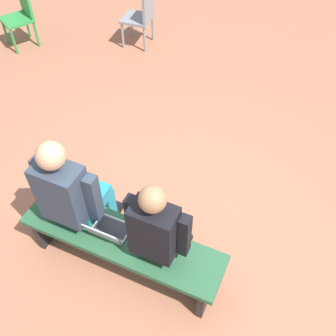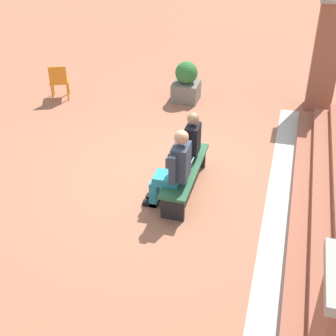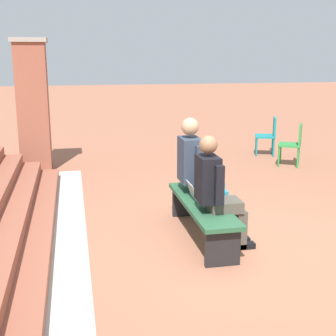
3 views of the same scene
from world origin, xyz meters
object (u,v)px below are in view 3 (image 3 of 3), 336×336
Objects in this scene: laptop at (199,195)px; plastic_chair_far_left at (294,142)px; person_adult at (198,169)px; plastic_chair_far_right at (269,133)px; bench at (202,209)px; person_student at (216,189)px.

laptop is 4.21m from plastic_chair_far_left.
plastic_chair_far_right is at bearing -34.53° from person_adult.
laptop reaches higher than bench.
plastic_chair_far_right is at bearing -29.67° from person_student.
plastic_chair_far_left reaches higher than bench.
bench is at bearing -173.88° from laptop.
person_adult is 4.36× the size of laptop.
person_adult is 1.66× the size of plastic_chair_far_right.
person_adult reaches higher than plastic_chair_far_right.
laptop is at bearing 138.39° from plastic_chair_far_left.
person_student reaches higher than laptop.
person_adult is 1.66× the size of plastic_chair_far_left.
person_student is 4.08× the size of laptop.
person_adult is at bearing 145.47° from plastic_chair_far_right.
person_adult is at bearing -0.37° from person_student.
person_adult is 0.44m from laptop.
person_student reaches higher than bench.
bench is 4.28m from plastic_chair_far_left.
plastic_chair_far_right is (4.31, -2.71, 0.13)m from bench.
plastic_chair_far_right reaches higher than laptop.
plastic_chair_far_left is at bearing -176.36° from plastic_chair_far_right.
laptop is at bearing 166.94° from person_adult.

